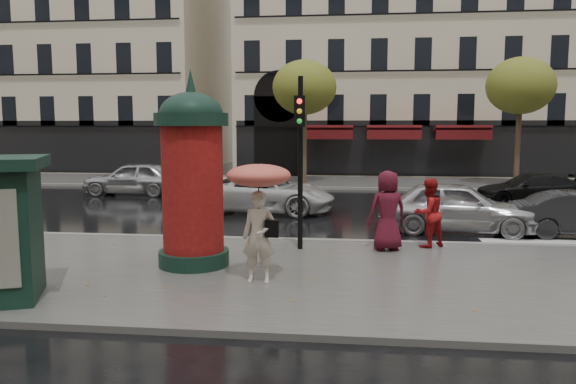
# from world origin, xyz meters

# --- Properties ---
(ground) EXTENTS (160.00, 160.00, 0.00)m
(ground) POSITION_xyz_m (0.00, 0.00, 0.00)
(ground) COLOR black
(ground) RESTS_ON ground
(near_sidewalk) EXTENTS (90.00, 7.00, 0.12)m
(near_sidewalk) POSITION_xyz_m (0.00, -0.50, 0.06)
(near_sidewalk) COLOR #474744
(near_sidewalk) RESTS_ON ground
(far_sidewalk) EXTENTS (90.00, 6.00, 0.12)m
(far_sidewalk) POSITION_xyz_m (0.00, 19.00, 0.06)
(far_sidewalk) COLOR #474744
(far_sidewalk) RESTS_ON ground
(near_kerb) EXTENTS (90.00, 0.25, 0.14)m
(near_kerb) POSITION_xyz_m (0.00, 3.00, 0.07)
(near_kerb) COLOR slate
(near_kerb) RESTS_ON ground
(far_kerb) EXTENTS (90.00, 0.25, 0.14)m
(far_kerb) POSITION_xyz_m (0.00, 16.00, 0.07)
(far_kerb) COLOR slate
(far_kerb) RESTS_ON ground
(zebra_crossing) EXTENTS (3.60, 11.75, 0.01)m
(zebra_crossing) POSITION_xyz_m (6.00, 9.60, 0.01)
(zebra_crossing) COLOR silver
(zebra_crossing) RESTS_ON ground
(bldg_far_corner) EXTENTS (26.00, 14.00, 22.90)m
(bldg_far_corner) POSITION_xyz_m (6.00, 30.00, 11.31)
(bldg_far_corner) COLOR #B7A88C
(bldg_far_corner) RESTS_ON ground
(bldg_far_left) EXTENTS (24.00, 14.00, 22.90)m
(bldg_far_left) POSITION_xyz_m (-22.00, 30.00, 11.31)
(bldg_far_left) COLOR #B7A88C
(bldg_far_left) RESTS_ON ground
(tree_far_left) EXTENTS (3.40, 3.40, 6.64)m
(tree_far_left) POSITION_xyz_m (-2.00, 18.00, 5.17)
(tree_far_left) COLOR #38281C
(tree_far_left) RESTS_ON ground
(tree_far_right) EXTENTS (3.40, 3.40, 6.64)m
(tree_far_right) POSITION_xyz_m (9.00, 18.00, 5.17)
(tree_far_right) COLOR #38281C
(tree_far_right) RESTS_ON ground
(woman_umbrella) EXTENTS (1.26, 1.26, 2.43)m
(woman_umbrella) POSITION_xyz_m (-1.21, -1.29, 1.72)
(woman_umbrella) COLOR beige
(woman_umbrella) RESTS_ON near_sidewalk
(woman_red) EXTENTS (1.08, 1.03, 1.76)m
(woman_red) POSITION_xyz_m (2.54, 2.40, 1.00)
(woman_red) COLOR maroon
(woman_red) RESTS_ON near_sidewalk
(man_burgundy) EXTENTS (1.13, 0.92, 1.99)m
(man_burgundy) POSITION_xyz_m (1.48, 1.91, 1.11)
(man_burgundy) COLOR #4B0F1D
(man_burgundy) RESTS_ON near_sidewalk
(morris_column) EXTENTS (1.60, 1.60, 4.30)m
(morris_column) POSITION_xyz_m (-2.88, -0.12, 2.18)
(morris_column) COLOR black
(morris_column) RESTS_ON near_sidewalk
(traffic_light) EXTENTS (0.27, 0.40, 4.28)m
(traffic_light) POSITION_xyz_m (-0.69, 1.72, 2.72)
(traffic_light) COLOR black
(traffic_light) RESTS_ON near_sidewalk
(car_silver) EXTENTS (4.77, 2.39, 1.56)m
(car_silver) POSITION_xyz_m (3.72, 5.10, 0.78)
(car_silver) COLOR #AFAFB4
(car_silver) RESTS_ON ground
(car_white) EXTENTS (5.47, 2.96, 1.46)m
(car_white) POSITION_xyz_m (-2.65, 8.32, 0.73)
(car_white) COLOR #BABABA
(car_white) RESTS_ON ground
(car_black) EXTENTS (4.56, 2.27, 1.27)m
(car_black) POSITION_xyz_m (7.78, 11.61, 0.64)
(car_black) COLOR black
(car_black) RESTS_ON ground
(car_far_silver) EXTENTS (4.56, 1.95, 1.54)m
(car_far_silver) POSITION_xyz_m (-9.46, 12.77, 0.77)
(car_far_silver) COLOR #A5A5A9
(car_far_silver) RESTS_ON ground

